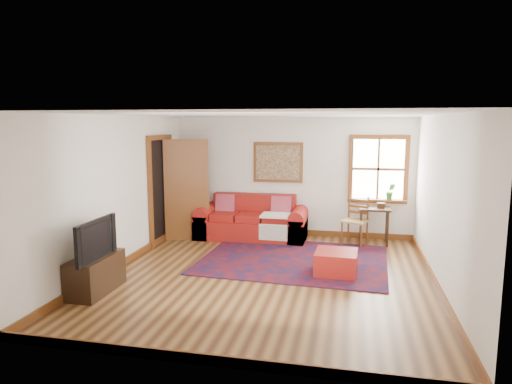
% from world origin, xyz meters
% --- Properties ---
extents(ground, '(5.50, 5.50, 0.00)m').
position_xyz_m(ground, '(0.00, 0.00, 0.00)').
color(ground, '#422611').
rests_on(ground, ground).
extents(room_envelope, '(5.04, 5.54, 2.52)m').
position_xyz_m(room_envelope, '(0.00, 0.02, 1.65)').
color(room_envelope, silver).
rests_on(room_envelope, ground).
extents(window, '(1.18, 0.20, 1.38)m').
position_xyz_m(window, '(1.78, 2.70, 1.31)').
color(window, white).
rests_on(window, ground).
extents(doorway, '(0.89, 1.08, 2.14)m').
position_xyz_m(doorway, '(-2.21, 1.78, 1.07)').
color(doorway, black).
rests_on(doorway, ground).
extents(framed_artwork, '(1.05, 0.07, 0.85)m').
position_xyz_m(framed_artwork, '(-0.30, 2.71, 1.55)').
color(framed_artwork, brown).
rests_on(framed_artwork, ground).
extents(persian_rug, '(3.28, 2.68, 0.02)m').
position_xyz_m(persian_rug, '(0.28, 0.93, 0.01)').
color(persian_rug, '#530B0F').
rests_on(persian_rug, ground).
extents(red_leather_sofa, '(2.26, 0.93, 0.89)m').
position_xyz_m(red_leather_sofa, '(-0.77, 2.31, 0.29)').
color(red_leather_sofa, maroon).
rests_on(red_leather_sofa, ground).
extents(red_ottoman, '(0.67, 0.67, 0.37)m').
position_xyz_m(red_ottoman, '(1.03, 0.33, 0.18)').
color(red_ottoman, maroon).
rests_on(red_ottoman, ground).
extents(side_table, '(0.60, 0.45, 0.73)m').
position_xyz_m(side_table, '(1.69, 2.33, 0.60)').
color(side_table, black).
rests_on(side_table, ground).
extents(ladder_back_chair, '(0.56, 0.55, 0.96)m').
position_xyz_m(ladder_back_chair, '(1.34, 2.22, 0.52)').
color(ladder_back_chair, tan).
rests_on(ladder_back_chair, ground).
extents(media_cabinet, '(0.43, 0.95, 0.52)m').
position_xyz_m(media_cabinet, '(-2.27, -1.17, 0.26)').
color(media_cabinet, black).
rests_on(media_cabinet, ground).
extents(television, '(0.13, 0.97, 0.56)m').
position_xyz_m(television, '(-2.25, -1.29, 0.80)').
color(television, black).
rests_on(television, media_cabinet).
extents(candle_hurricane, '(0.12, 0.12, 0.18)m').
position_xyz_m(candle_hurricane, '(-2.22, -0.82, 0.61)').
color(candle_hurricane, silver).
rests_on(candle_hurricane, media_cabinet).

